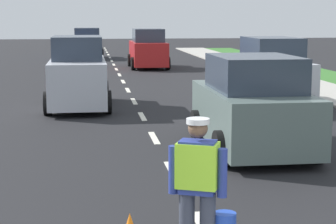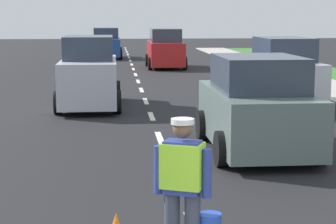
# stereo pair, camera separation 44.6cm
# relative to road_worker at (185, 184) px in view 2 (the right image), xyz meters

# --- Properties ---
(ground_plane) EXTENTS (96.00, 96.00, 0.00)m
(ground_plane) POSITION_rel_road_worker_xyz_m (0.26, 19.32, -0.93)
(ground_plane) COLOR black
(lane_center_line) EXTENTS (0.14, 46.40, 0.01)m
(lane_center_line) POSITION_rel_road_worker_xyz_m (0.26, 23.52, -0.93)
(lane_center_line) COLOR silver
(lane_center_line) RESTS_ON ground
(road_worker) EXTENTS (0.76, 0.44, 1.67)m
(road_worker) POSITION_rel_road_worker_xyz_m (0.00, 0.00, 0.00)
(road_worker) COLOR #383D4C
(road_worker) RESTS_ON ground
(car_outgoing_far) EXTENTS (2.02, 4.03, 2.10)m
(car_outgoing_far) POSITION_rel_road_worker_xyz_m (2.01, 25.66, 0.05)
(car_outgoing_far) COLOR red
(car_outgoing_far) RESTS_ON ground
(car_parked_far) EXTENTS (1.89, 4.14, 2.13)m
(car_parked_far) POSITION_rel_road_worker_xyz_m (4.43, 11.62, 0.06)
(car_parked_far) COLOR silver
(car_parked_far) RESTS_ON ground
(car_oncoming_lead) EXTENTS (1.91, 4.10, 2.18)m
(car_oncoming_lead) POSITION_rel_road_worker_xyz_m (-1.52, 11.92, 0.08)
(car_oncoming_lead) COLOR silver
(car_oncoming_lead) RESTS_ON ground
(car_outgoing_ahead) EXTENTS (2.09, 3.93, 1.98)m
(car_outgoing_ahead) POSITION_rel_road_worker_xyz_m (2.15, 5.49, -0.01)
(car_outgoing_ahead) COLOR slate
(car_outgoing_ahead) RESTS_ON ground
(car_oncoming_third) EXTENTS (2.06, 3.97, 2.00)m
(car_oncoming_third) POSITION_rel_road_worker_xyz_m (-1.24, 33.37, -0.00)
(car_oncoming_third) COLOR #1E4799
(car_oncoming_third) RESTS_ON ground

